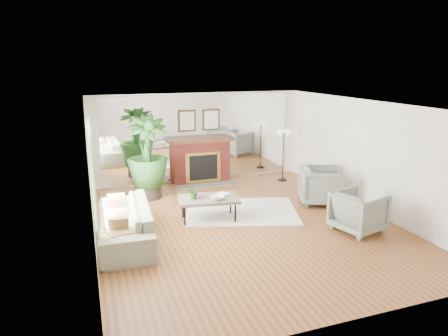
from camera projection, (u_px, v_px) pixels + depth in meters
name	position (u px, v px, depth m)	size (l,w,h in m)	color
ground	(244.00, 224.00, 8.42)	(7.00, 7.00, 0.00)	brown
wall_left	(91.00, 180.00, 7.16)	(0.02, 7.00, 2.50)	white
wall_right	(367.00, 156.00, 9.06)	(0.02, 7.00, 2.50)	white
wall_back	(199.00, 138.00, 11.29)	(6.00, 0.02, 2.50)	white
mirror_panel	(199.00, 138.00, 11.28)	(5.40, 0.04, 2.40)	silver
window_panel	(92.00, 169.00, 7.50)	(0.04, 2.40, 1.50)	#B2E09E
fireplace	(201.00, 160.00, 11.23)	(1.85, 0.83, 2.05)	maroon
area_rug	(241.00, 211.00, 9.12)	(2.48, 1.77, 0.03)	silver
coffee_table	(208.00, 199.00, 8.51)	(1.38, 0.94, 0.51)	#6C5F55
sofa	(125.00, 222.00, 7.58)	(2.43, 0.95, 0.71)	gray
armchair_back	(321.00, 185.00, 9.58)	(0.95, 0.98, 0.89)	gray
armchair_front	(358.00, 212.00, 7.99)	(0.86, 0.89, 0.81)	gray
side_table	(121.00, 234.00, 6.87)	(0.53, 0.53, 0.51)	olive
potted_ficus	(147.00, 155.00, 9.79)	(1.05, 1.05, 2.08)	black
floor_lamp	(284.00, 138.00, 11.26)	(0.48, 0.27, 1.47)	black
tabletop_plant	(193.00, 191.00, 8.42)	(0.30, 0.26, 0.33)	#2E551F
fruit_bowl	(217.00, 198.00, 8.37)	(0.28, 0.28, 0.07)	olive
book	(220.00, 194.00, 8.67)	(0.19, 0.26, 0.02)	olive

